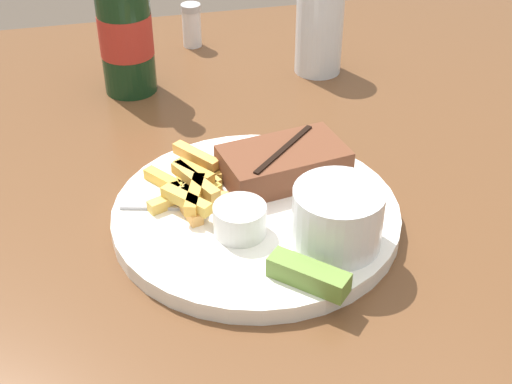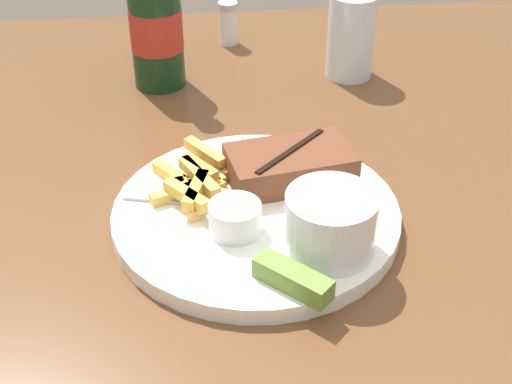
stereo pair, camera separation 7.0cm
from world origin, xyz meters
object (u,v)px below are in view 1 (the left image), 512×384
steak_portion (284,163)px  pickle_spear (308,275)px  coleslaw_cup (338,215)px  dipping_sauce_cup (240,218)px  dinner_plate (256,215)px  fork_utensil (181,206)px  drinking_glass (319,32)px  salt_shaker (192,25)px  beer_bottle (125,32)px

steak_portion → pickle_spear: steak_portion is taller
coleslaw_cup → dipping_sauce_cup: (-0.08, 0.04, -0.02)m
steak_portion → dinner_plate: bearing=-130.4°
coleslaw_cup → fork_utensil: 0.16m
coleslaw_cup → dipping_sauce_cup: bearing=156.6°
fork_utensil → drinking_glass: drinking_glass is taller
coleslaw_cup → fork_utensil: coleslaw_cup is taller
coleslaw_cup → salt_shaker: (-0.05, 0.52, -0.02)m
steak_portion → beer_bottle: 0.31m
dinner_plate → salt_shaker: (0.01, 0.45, 0.02)m
fork_utensil → beer_bottle: 0.31m
salt_shaker → dipping_sauce_cup: bearing=-93.7°
drinking_glass → dipping_sauce_cup: bearing=-117.9°
fork_utensil → beer_bottle: beer_bottle is taller
dipping_sauce_cup → fork_utensil: 0.07m
dinner_plate → drinking_glass: size_ratio=2.51×
dinner_plate → coleslaw_cup: coleslaw_cup is taller
dipping_sauce_cup → steak_portion: bearing=51.7°
dinner_plate → dipping_sauce_cup: size_ratio=5.68×
fork_utensil → beer_bottle: size_ratio=0.57×
fork_utensil → dipping_sauce_cup: bearing=-32.3°
dipping_sauce_cup → salt_shaker: bearing=86.3°
pickle_spear → beer_bottle: size_ratio=0.29×
pickle_spear → fork_utensil: pickle_spear is taller
drinking_glass → salt_shaker: drinking_glass is taller
drinking_glass → dinner_plate: bearing=-117.1°
fork_utensil → beer_bottle: bearing=108.9°
dinner_plate → drinking_glass: 0.37m
steak_portion → salt_shaker: 0.40m
dinner_plate → dipping_sauce_cup: dipping_sauce_cup is taller
dipping_sauce_cup → pickle_spear: dipping_sauce_cup is taller
pickle_spear → drinking_glass: bearing=71.6°
drinking_glass → fork_utensil: bearing=-128.1°
coleslaw_cup → beer_bottle: (-0.16, 0.40, 0.03)m
salt_shaker → pickle_spear: bearing=-88.8°
steak_portion → dipping_sauce_cup: size_ratio=2.74×
pickle_spear → salt_shaker: (-0.01, 0.57, 0.00)m
salt_shaker → drinking_glass: bearing=-38.6°
dipping_sauce_cup → beer_bottle: bearing=101.4°
salt_shaker → fork_utensil: bearing=-100.6°
beer_bottle → salt_shaker: bearing=50.4°
steak_portion → pickle_spear: bearing=-97.7°
dinner_plate → salt_shaker: bearing=89.1°
steak_portion → beer_bottle: beer_bottle is taller
beer_bottle → drinking_glass: size_ratio=2.01×
dipping_sauce_cup → pickle_spear: (0.04, -0.08, -0.01)m
dinner_plate → fork_utensil: size_ratio=2.19×
coleslaw_cup → drinking_glass: bearing=75.0°
dinner_plate → dipping_sauce_cup: bearing=-125.0°
dinner_plate → fork_utensil: fork_utensil is taller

